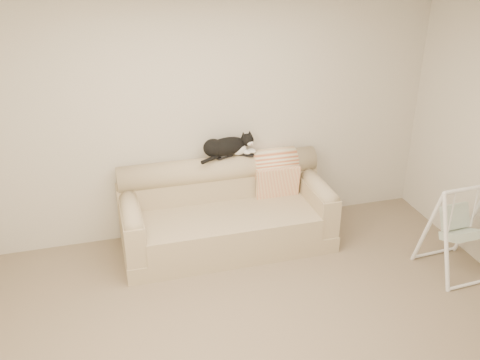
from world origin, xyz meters
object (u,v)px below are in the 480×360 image
Objects in this scene: remote_a at (225,157)px; tuxedo_cat at (227,147)px; remote_b at (246,155)px; sofa at (225,213)px; baby_swing at (459,229)px.

remote_a is 0.29× the size of tuxedo_cat.
remote_a is 1.11× the size of remote_b.
tuxedo_cat is at bearing 69.98° from sofa.
remote_b is at bearing -0.80° from remote_a.
remote_a is 2.45m from baby_swing.
remote_a is 0.20× the size of baby_swing.
baby_swing is at bearing -33.84° from remote_a.
baby_swing is (1.97, -1.35, -0.55)m from tuxedo_cat.
baby_swing is at bearing -34.51° from tuxedo_cat.
sofa is 11.83× the size of remote_a.
baby_swing is (2.00, -1.34, -0.45)m from remote_a.
baby_swing is at bearing -37.17° from remote_b.
baby_swing is (2.06, -1.12, 0.11)m from sofa.
remote_a is at bearing 179.20° from remote_b.
tuxedo_cat is at bearing 145.49° from baby_swing.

